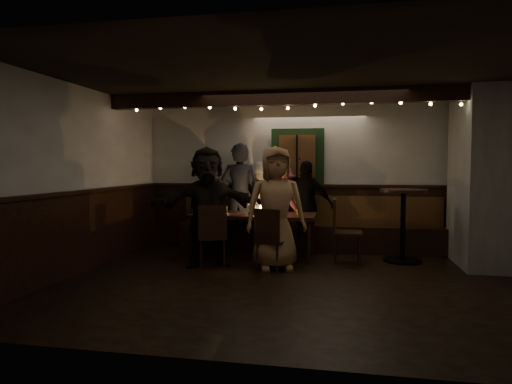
% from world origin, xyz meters
% --- Properties ---
extents(room, '(6.02, 5.01, 2.62)m').
position_xyz_m(room, '(1.07, 1.42, 1.07)').
color(room, black).
rests_on(room, ground).
extents(dining_table, '(1.99, 0.85, 0.86)m').
position_xyz_m(dining_table, '(-0.80, 1.40, 0.65)').
color(dining_table, black).
rests_on(dining_table, ground).
extents(chair_near_left, '(0.54, 0.54, 0.92)m').
position_xyz_m(chair_near_left, '(-1.27, 0.61, 0.52)').
color(chair_near_left, black).
rests_on(chair_near_left, ground).
extents(chair_near_right, '(0.52, 0.52, 0.88)m').
position_xyz_m(chair_near_right, '(-0.39, 0.53, 0.50)').
color(chair_near_right, black).
rests_on(chair_near_right, ground).
extents(chair_end, '(0.44, 0.44, 0.98)m').
position_xyz_m(chair_end, '(0.59, 1.31, 0.55)').
color(chair_end, black).
rests_on(chair_end, ground).
extents(high_top, '(0.71, 0.71, 1.12)m').
position_xyz_m(high_top, '(1.53, 1.51, 0.71)').
color(high_top, black).
rests_on(high_top, ground).
extents(person_a, '(0.90, 0.70, 1.64)m').
position_xyz_m(person_a, '(-1.74, 2.11, 0.82)').
color(person_a, '#25262A').
rests_on(person_a, ground).
extents(person_b, '(0.70, 0.48, 1.88)m').
position_xyz_m(person_b, '(-1.19, 2.09, 0.94)').
color(person_b, black).
rests_on(person_b, ground).
extents(person_c, '(0.92, 0.83, 1.55)m').
position_xyz_m(person_c, '(-0.83, 2.17, 0.77)').
color(person_c, silver).
rests_on(person_c, ground).
extents(person_d, '(1.09, 0.82, 1.49)m').
position_xyz_m(person_d, '(-0.44, 2.07, 0.74)').
color(person_d, brown).
rests_on(person_d, ground).
extents(person_e, '(0.97, 0.51, 1.57)m').
position_xyz_m(person_e, '(0.00, 2.07, 0.79)').
color(person_e, black).
rests_on(person_e, ground).
extents(person_f, '(1.72, 1.05, 1.77)m').
position_xyz_m(person_f, '(-1.35, 0.67, 0.88)').
color(person_f, black).
rests_on(person_f, ground).
extents(person_g, '(1.00, 0.82, 1.77)m').
position_xyz_m(person_g, '(-0.33, 0.64, 0.88)').
color(person_g, '#A97B4F').
rests_on(person_g, ground).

